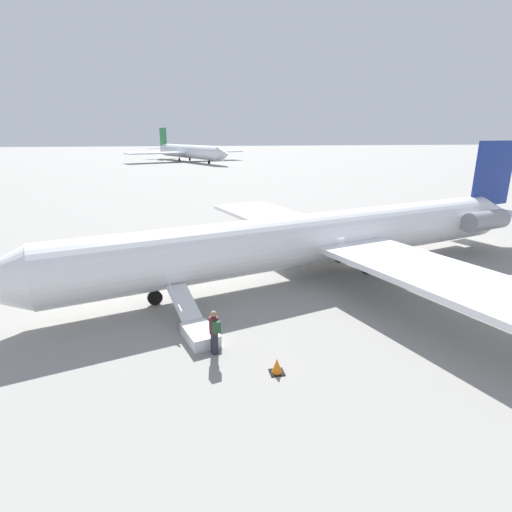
{
  "coord_description": "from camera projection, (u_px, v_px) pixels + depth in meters",
  "views": [
    {
      "loc": [
        7.82,
        21.08,
        7.89
      ],
      "look_at": [
        3.92,
        2.05,
        2.0
      ],
      "focal_mm": 28.0,
      "sensor_mm": 36.0,
      "label": 1
    }
  ],
  "objects": [
    {
      "name": "traffic_cone_near_stairs",
      "position": [
        277.0,
        366.0,
        13.76
      ],
      "size": [
        0.5,
        0.5,
        0.55
      ],
      "color": "black",
      "rests_on": "ground"
    },
    {
      "name": "passenger",
      "position": [
        214.0,
        330.0,
        14.75
      ],
      "size": [
        0.41,
        0.56,
        1.74
      ],
      "rotation": [
        0.0,
        0.0,
        -1.29
      ],
      "color": "#23232D",
      "rests_on": "ground"
    },
    {
      "name": "ground_plane",
      "position": [
        314.0,
        275.0,
        23.56
      ],
      "size": [
        600.0,
        600.0,
        0.0
      ],
      "primitive_type": "plane",
      "color": "gray"
    },
    {
      "name": "airplane_main",
      "position": [
        331.0,
        236.0,
        23.38
      ],
      "size": [
        35.18,
        27.36,
        7.54
      ],
      "rotation": [
        0.0,
        0.0,
        0.28
      ],
      "color": "white",
      "rests_on": "ground"
    },
    {
      "name": "boarding_stairs",
      "position": [
        197.0,
        328.0,
        16.24
      ],
      "size": [
        2.09,
        4.14,
        1.82
      ],
      "rotation": [
        0.0,
        0.0,
        -1.29
      ],
      "color": "silver",
      "rests_on": "ground"
    },
    {
      "name": "airplane_far_right",
      "position": [
        188.0,
        151.0,
        124.52
      ],
      "size": [
        37.32,
        47.52,
        10.44
      ],
      "rotation": [
        0.0,
        0.0,
        1.95
      ],
      "color": "silver",
      "rests_on": "ground"
    }
  ]
}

